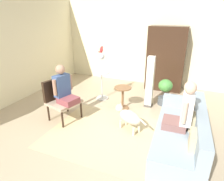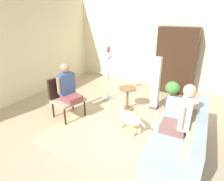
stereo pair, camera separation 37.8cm
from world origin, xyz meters
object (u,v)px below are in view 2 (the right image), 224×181
Objects in this scene: dog at (129,117)px; potted_plant at (172,93)px; bird_cage_stand at (109,73)px; column_lamp at (156,84)px; armoire_cabinet at (176,61)px; round_end_table at (127,97)px; armchair at (65,94)px; person_on_armchair at (68,86)px; parrot at (108,49)px; person_on_couch at (182,114)px; couch at (181,139)px.

dog is 1.67m from potted_plant.
potted_plant is at bearing 9.81° from bird_cage_stand.
column_lamp is 0.68× the size of armoire_cabinet.
dog is (0.46, -0.89, -0.03)m from round_end_table.
person_on_armchair is at bearing -14.63° from armchair.
person_on_couch is at bearing -33.53° from parrot.
couch is 3.02m from parrot.
parrot reaches higher than person_on_armchair.
column_lamp reaches higher than round_end_table.
couch is 2.83m from bird_cage_stand.
round_end_table is 0.76× the size of dog.
armoire_cabinet is (0.16, 1.51, 0.33)m from column_lamp.
armoire_cabinet is (0.31, 2.82, 0.69)m from dog.
potted_plant is at bearing 40.53° from person_on_armchair.
person_on_armchair is at bearing -135.02° from round_end_table.
bird_cage_stand is 0.99× the size of column_lamp.
potted_plant is (0.99, 0.69, 0.06)m from round_end_table.
couch is 2.58× the size of dog.
bird_cage_stand is 2.20m from armoire_cabinet.
column_lamp is at bearing 122.03° from couch.
armchair is 1.48m from bird_cage_stand.
parrot reaches higher than couch.
couch is 1.51× the size of bird_cage_stand.
person_on_armchair is 1.08× the size of dog.
person_on_armchair is 1.47m from bird_cage_stand.
potted_plant is 0.54m from column_lamp.
bird_cage_stand is at bearing -135.18° from armoire_cabinet.
person_on_couch is 2.78m from bird_cage_stand.
round_end_table is (-1.53, 1.15, -0.46)m from person_on_couch.
couch is at bearing -32.51° from bird_cage_stand.
round_end_table is 3.28× the size of parrot.
couch is 2.67m from person_on_armchair.
parrot is at bearing -135.16° from armoire_cabinet.
armoire_cabinet reaches higher than potted_plant.
person_on_armchair is 2.72m from potted_plant.
person_on_couch is 1.96m from potted_plant.
person_on_armchair is 1.56m from round_end_table.
armoire_cabinet reaches higher than person_on_armchair.
round_end_table is at bearing -26.16° from bird_cage_stand.
parrot is at bearing -178.48° from column_lamp.
armoire_cabinet is (-0.76, 3.08, 0.21)m from person_on_couch.
armoire_cabinet is (1.82, 2.98, 0.20)m from person_on_armchair.
couch is 1.90m from potted_plant.
couch is at bearing -72.18° from potted_plant.
person_on_armchair is at bearing 177.95° from person_on_couch.
couch is 2.39× the size of person_on_armchair.
couch is 3.40× the size of round_end_table.
parrot reaches higher than person_on_couch.
dog is at bearing 6.22° from person_on_armchair.
armchair is at bearing -107.30° from bird_cage_stand.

